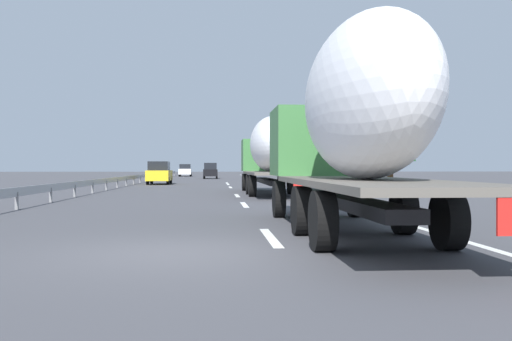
{
  "coord_description": "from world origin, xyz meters",
  "views": [
    {
      "loc": [
        -9.84,
        -0.65,
        1.44
      ],
      "look_at": [
        20.16,
        -2.81,
        1.26
      ],
      "focal_mm": 40.87,
      "sensor_mm": 36.0,
      "label": 1
    }
  ],
  "objects_px": {
    "truck_lead": "(269,151)",
    "car_black_suv": "(210,171)",
    "truck_trailing": "(352,120)",
    "car_yellow_coupe": "(159,173)",
    "car_white_van": "(185,170)",
    "road_sign": "(290,159)"
  },
  "relations": [
    {
      "from": "truck_lead",
      "to": "truck_trailing",
      "type": "xyz_separation_m",
      "value": [
        -18.64,
        0.0,
        0.14
      ]
    },
    {
      "from": "car_yellow_coupe",
      "to": "road_sign",
      "type": "relative_size",
      "value": 1.58
    },
    {
      "from": "car_yellow_coupe",
      "to": "road_sign",
      "type": "distance_m",
      "value": 10.96
    },
    {
      "from": "car_yellow_coupe",
      "to": "road_sign",
      "type": "bearing_deg",
      "value": -103.73
    },
    {
      "from": "car_black_suv",
      "to": "truck_trailing",
      "type": "bearing_deg",
      "value": -176.73
    },
    {
      "from": "car_black_suv",
      "to": "road_sign",
      "type": "relative_size",
      "value": 1.33
    },
    {
      "from": "truck_trailing",
      "to": "car_yellow_coupe",
      "type": "distance_m",
      "value": 37.26
    },
    {
      "from": "truck_lead",
      "to": "car_yellow_coupe",
      "type": "relative_size",
      "value": 2.78
    },
    {
      "from": "truck_lead",
      "to": "car_yellow_coupe",
      "type": "height_order",
      "value": "truck_lead"
    },
    {
      "from": "car_white_van",
      "to": "truck_lead",
      "type": "bearing_deg",
      "value": -172.84
    },
    {
      "from": "car_black_suv",
      "to": "truck_lead",
      "type": "bearing_deg",
      "value": -175.25
    },
    {
      "from": "truck_trailing",
      "to": "truck_lead",
      "type": "bearing_deg",
      "value": -0.0
    },
    {
      "from": "truck_trailing",
      "to": "road_sign",
      "type": "relative_size",
      "value": 4.02
    },
    {
      "from": "truck_lead",
      "to": "car_black_suv",
      "type": "height_order",
      "value": "truck_lead"
    },
    {
      "from": "truck_trailing",
      "to": "car_white_van",
      "type": "relative_size",
      "value": 2.82
    },
    {
      "from": "car_black_suv",
      "to": "car_white_van",
      "type": "relative_size",
      "value": 0.93
    },
    {
      "from": "car_white_van",
      "to": "truck_trailing",
      "type": "bearing_deg",
      "value": -174.55
    },
    {
      "from": "truck_trailing",
      "to": "car_white_van",
      "type": "xyz_separation_m",
      "value": [
        77.19,
        7.36,
        -1.51
      ]
    },
    {
      "from": "road_sign",
      "to": "truck_lead",
      "type": "bearing_deg",
      "value": 168.5
    },
    {
      "from": "car_black_suv",
      "to": "car_white_van",
      "type": "height_order",
      "value": "car_black_suv"
    },
    {
      "from": "truck_lead",
      "to": "car_yellow_coupe",
      "type": "distance_m",
      "value": 19.38
    },
    {
      "from": "car_black_suv",
      "to": "road_sign",
      "type": "xyz_separation_m",
      "value": [
        -25.78,
        -6.51,
        1.14
      ]
    }
  ]
}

